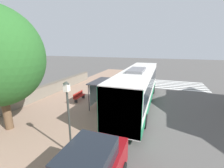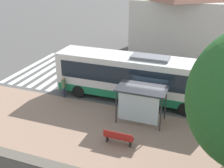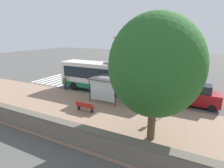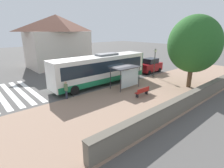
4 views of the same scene
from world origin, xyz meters
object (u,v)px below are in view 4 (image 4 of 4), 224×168
(bus_shelter, at_px, (126,70))
(street_lamp_near, at_px, (155,60))
(bench, at_px, (142,92))
(shade_tree, at_px, (194,44))
(pedestrian, at_px, (66,89))
(bus, at_px, (101,69))
(parked_car_behind_bus, at_px, (150,66))

(bus_shelter, relative_size, street_lamp_near, 0.82)
(bench, relative_size, shade_tree, 0.23)
(pedestrian, relative_size, bench, 0.96)
(street_lamp_near, bearing_deg, bus, 74.73)
(pedestrian, distance_m, bench, 7.40)
(bus, height_order, bench, bus)
(bus_shelter, bearing_deg, shade_tree, -127.46)
(bus_shelter, xyz_separation_m, bench, (-2.81, 0.53, -1.57))
(pedestrian, relative_size, shade_tree, 0.22)
(bench, height_order, parked_car_behind_bus, parked_car_behind_bus)
(bench, height_order, street_lamp_near, street_lamp_near)
(bus_shelter, distance_m, parked_car_behind_bus, 8.88)
(pedestrian, bearing_deg, street_lamp_near, -92.33)
(street_lamp_near, xyz_separation_m, shade_tree, (-5.40, 0.74, 2.49))
(bus_shelter, bearing_deg, street_lamp_near, -81.52)
(bench, bearing_deg, pedestrian, 54.19)
(street_lamp_near, distance_m, parked_car_behind_bus, 2.98)
(bus, xyz_separation_m, bench, (-5.87, -0.59, -1.40))
(bus_shelter, relative_size, pedestrian, 1.87)
(bus, relative_size, pedestrian, 7.19)
(bench, bearing_deg, bus_shelter, -10.65)
(pedestrian, bearing_deg, bus_shelter, -103.01)
(bus, xyz_separation_m, bus_shelter, (-3.06, -1.12, 0.17))
(bus_shelter, relative_size, parked_car_behind_bus, 0.81)
(bus_shelter, height_order, street_lamp_near, street_lamp_near)
(bus_shelter, height_order, bench, bus_shelter)
(bus, bearing_deg, bench, -174.29)
(bus_shelter, height_order, parked_car_behind_bus, bus_shelter)
(street_lamp_near, distance_m, shade_tree, 5.99)
(pedestrian, distance_m, parked_car_behind_bus, 14.89)
(bus_shelter, bearing_deg, parked_car_behind_bus, -70.27)
(bench, distance_m, shade_tree, 7.82)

